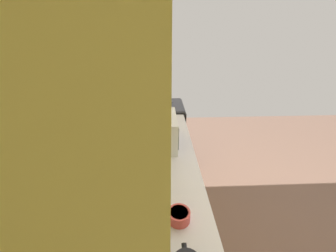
{
  "coord_description": "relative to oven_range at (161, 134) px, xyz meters",
  "views": [
    {
      "loc": [
        -1.41,
        1.19,
        1.89
      ],
      "look_at": [
        -0.21,
        1.14,
        1.32
      ],
      "focal_mm": 22.22,
      "sensor_mm": 36.0,
      "label": 1
    }
  ],
  "objects": [
    {
      "name": "wall_back",
      "position": [
        -1.35,
        0.38,
        0.93
      ],
      "size": [
        3.9,
        0.12,
        2.78
      ],
      "primitive_type": "cube",
      "color": "beige",
      "rests_on": "ground_plane"
    },
    {
      "name": "counter_run",
      "position": [
        -1.78,
        0.03,
        -0.01
      ],
      "size": [
        2.92,
        0.62,
        0.89
      ],
      "color": "#F2D174",
      "rests_on": "ground_plane"
    },
    {
      "name": "upper_cabinets",
      "position": [
        -1.78,
        0.17,
        1.35
      ],
      "size": [
        1.65,
        0.31,
        0.68
      ],
      "color": "#ECD574"
    },
    {
      "name": "oven_range",
      "position": [
        0.0,
        0.0,
        0.0
      ],
      "size": [
        0.64,
        0.66,
        1.07
      ],
      "color": "black",
      "rests_on": "ground_plane"
    },
    {
      "name": "ground_plane",
      "position": [
        -1.35,
        -1.17,
        -0.46
      ],
      "size": [
        6.05,
        6.05,
        0.0
      ],
      "primitive_type": "plane",
      "color": "brown"
    },
    {
      "name": "bowl",
      "position": [
        -1.92,
        -0.08,
        0.47
      ],
      "size": [
        0.13,
        0.13,
        0.06
      ],
      "color": "#D84C47",
      "rests_on": "counter_run"
    },
    {
      "name": "microwave",
      "position": [
        -1.05,
        0.04,
        0.57
      ],
      "size": [
        0.45,
        0.36,
        0.29
      ],
      "color": "white",
      "rests_on": "counter_run"
    }
  ]
}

